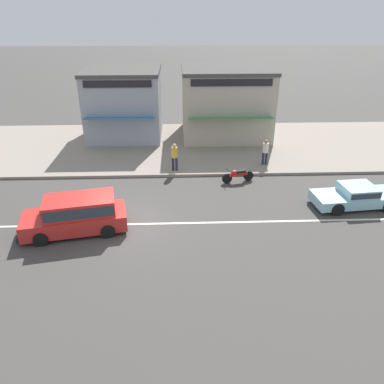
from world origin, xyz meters
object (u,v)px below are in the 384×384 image
(pedestrian_mid_kerb, at_px, (175,155))
(shopfront_mid_block, at_px, (125,103))
(sedan_pale_blue_0, at_px, (357,196))
(minivan_red_3, at_px, (77,213))
(motorcycle_0, at_px, (238,175))
(shopfront_corner_warung, at_px, (226,102))
(pedestrian_by_shop, at_px, (265,150))

(pedestrian_mid_kerb, relative_size, shopfront_mid_block, 0.27)
(sedan_pale_blue_0, xyz_separation_m, pedestrian_mid_kerb, (-8.79, 4.30, 0.57))
(minivan_red_3, height_order, motorcycle_0, minivan_red_3)
(motorcycle_0, xyz_separation_m, pedestrian_mid_kerb, (-3.45, 1.40, 0.68))
(shopfront_mid_block, bearing_deg, minivan_red_3, -92.58)
(motorcycle_0, relative_size, pedestrian_mid_kerb, 1.10)
(minivan_red_3, relative_size, shopfront_corner_warung, 0.75)
(minivan_red_3, distance_m, shopfront_mid_block, 12.99)
(pedestrian_mid_kerb, bearing_deg, motorcycle_0, -22.02)
(pedestrian_mid_kerb, bearing_deg, sedan_pale_blue_0, -26.05)
(minivan_red_3, relative_size, pedestrian_by_shop, 3.01)
(sedan_pale_blue_0, distance_m, minivan_red_3, 13.05)
(pedestrian_by_shop, bearing_deg, pedestrian_mid_kerb, -172.44)
(sedan_pale_blue_0, xyz_separation_m, motorcycle_0, (-5.34, 2.90, -0.11))
(motorcycle_0, distance_m, pedestrian_mid_kerb, 3.79)
(shopfront_mid_block, bearing_deg, sedan_pale_blue_0, -41.95)
(motorcycle_0, bearing_deg, shopfront_mid_block, 130.52)
(pedestrian_mid_kerb, bearing_deg, shopfront_mid_block, 117.59)
(motorcycle_0, height_order, pedestrian_mid_kerb, pedestrian_mid_kerb)
(motorcycle_0, relative_size, pedestrian_by_shop, 1.16)
(pedestrian_mid_kerb, height_order, shopfront_mid_block, shopfront_mid_block)
(sedan_pale_blue_0, height_order, shopfront_mid_block, shopfront_mid_block)
(sedan_pale_blue_0, bearing_deg, pedestrian_by_shop, 124.24)
(minivan_red_3, bearing_deg, shopfront_corner_warung, 58.45)
(motorcycle_0, bearing_deg, minivan_red_3, -148.39)
(pedestrian_mid_kerb, bearing_deg, shopfront_corner_warung, 61.12)
(sedan_pale_blue_0, xyz_separation_m, minivan_red_3, (-12.93, -1.77, 0.31))
(pedestrian_mid_kerb, distance_m, pedestrian_by_shop, 5.43)
(sedan_pale_blue_0, relative_size, shopfront_mid_block, 0.72)
(shopfront_corner_warung, bearing_deg, pedestrian_by_shop, -73.56)
(minivan_red_3, distance_m, pedestrian_mid_kerb, 7.35)
(pedestrian_by_shop, bearing_deg, shopfront_corner_warung, 106.44)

